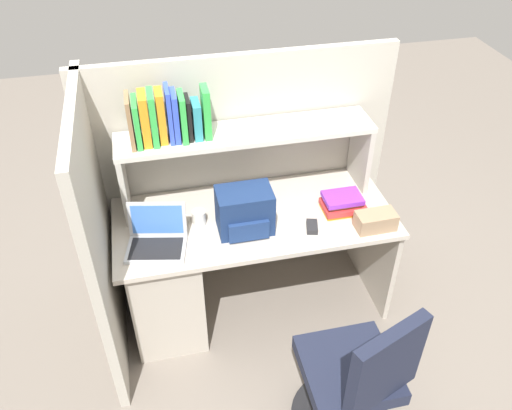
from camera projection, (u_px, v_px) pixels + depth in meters
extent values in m
plane|color=slate|center=(254.00, 302.00, 3.48)|extent=(8.00, 8.00, 0.00)
cube|color=beige|center=(254.00, 218.00, 3.04)|extent=(1.60, 0.70, 0.03)
cube|color=#B6AD9F|center=(165.00, 278.00, 3.17)|extent=(0.40, 0.64, 0.70)
cube|color=#B6AD9F|center=(372.00, 245.00, 3.40)|extent=(0.03, 0.64, 0.70)
cube|color=#B2ADA0|center=(241.00, 173.00, 3.30)|extent=(1.84, 0.05, 1.55)
cube|color=#B2ADA0|center=(101.00, 238.00, 2.82)|extent=(0.05, 1.06, 1.55)
cube|color=#BCB7AC|center=(123.00, 182.00, 2.94)|extent=(0.03, 0.28, 0.42)
cube|color=#BCB7AC|center=(360.00, 153.00, 3.18)|extent=(0.03, 0.28, 0.42)
cube|color=beige|center=(246.00, 133.00, 2.92)|extent=(1.44, 0.28, 0.03)
cube|color=olive|center=(130.00, 121.00, 2.71)|extent=(0.02, 0.17, 0.27)
cube|color=green|center=(137.00, 122.00, 2.73)|extent=(0.03, 0.18, 0.25)
cube|color=orange|center=(145.00, 119.00, 2.73)|extent=(0.04, 0.15, 0.28)
cube|color=green|center=(153.00, 118.00, 2.73)|extent=(0.03, 0.16, 0.28)
cube|color=orange|center=(161.00, 116.00, 2.75)|extent=(0.04, 0.13, 0.28)
cube|color=blue|center=(169.00, 114.00, 2.75)|extent=(0.02, 0.16, 0.29)
cube|color=blue|center=(175.00, 116.00, 2.77)|extent=(0.03, 0.15, 0.27)
cube|color=green|center=(183.00, 117.00, 2.77)|extent=(0.03, 0.16, 0.26)
cube|color=black|center=(189.00, 118.00, 2.79)|extent=(0.02, 0.13, 0.23)
cube|color=teal|center=(197.00, 119.00, 2.80)|extent=(0.04, 0.14, 0.20)
cube|color=green|center=(206.00, 112.00, 2.79)|extent=(0.04, 0.13, 0.28)
cube|color=#B7BABF|center=(157.00, 249.00, 2.80)|extent=(0.35, 0.28, 0.02)
cube|color=black|center=(156.00, 248.00, 2.79)|extent=(0.30, 0.22, 0.00)
cube|color=#B7BABF|center=(157.00, 219.00, 2.83)|extent=(0.31, 0.11, 0.20)
cube|color=#3F72CC|center=(157.00, 220.00, 2.82)|extent=(0.27, 0.09, 0.17)
cube|color=navy|center=(245.00, 210.00, 2.87)|extent=(0.30, 0.20, 0.25)
cube|color=navy|center=(249.00, 231.00, 2.83)|extent=(0.22, 0.04, 0.11)
cube|color=#262628|center=(312.00, 227.00, 2.94)|extent=(0.08, 0.12, 0.03)
cylinder|color=white|center=(199.00, 217.00, 2.96)|extent=(0.08, 0.08, 0.08)
cube|color=#9E7F60|center=(376.00, 221.00, 2.92)|extent=(0.22, 0.12, 0.10)
cube|color=orange|center=(342.00, 209.00, 3.07)|extent=(0.22, 0.15, 0.02)
cube|color=red|center=(343.00, 205.00, 3.05)|extent=(0.24, 0.17, 0.03)
cube|color=olive|center=(343.00, 200.00, 3.05)|extent=(0.20, 0.15, 0.03)
cube|color=purple|center=(343.00, 198.00, 3.02)|extent=(0.22, 0.16, 0.03)
cylinder|color=#262628|center=(344.00, 393.00, 2.68)|extent=(0.05, 0.05, 0.41)
cube|color=#1E2338|center=(348.00, 369.00, 2.56)|extent=(0.44, 0.44, 0.08)
cube|color=#1E2338|center=(386.00, 366.00, 2.27)|extent=(0.39, 0.20, 0.44)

